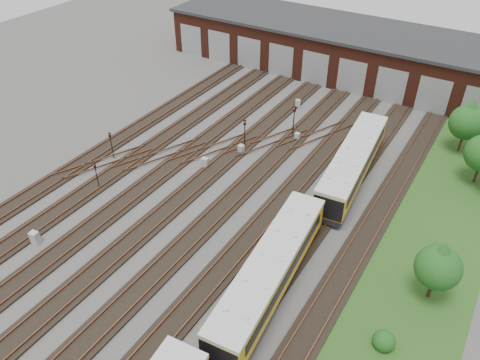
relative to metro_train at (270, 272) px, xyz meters
The scene contains 19 objects.
ground 10.19m from the metro_train, behind, with size 120.00×120.00×0.00m, color #4A4845.
track_network 10.33m from the metro_train, behind, with size 30.40×70.00×0.33m.
maintenance_shed 40.94m from the metro_train, 104.16° to the left, with size 51.00×12.50×6.35m.
grass_verge 13.37m from the metro_train, 47.15° to the left, with size 8.00×55.00×0.05m, color #28501A.
metro_train is the anchor object (origin of this frame).
signal_mast_0 22.99m from the metro_train, 162.86° to the left, with size 0.27×0.26×3.01m.
signal_mast_1 19.55m from the metro_train, behind, with size 0.22×0.21×2.84m.
signal_mast_2 19.56m from the metro_train, 126.69° to the left, with size 0.32×0.31×3.24m.
signal_mast_3 22.07m from the metro_train, 112.34° to the left, with size 0.31×0.29×3.60m.
relay_cabinet_0 19.37m from the metro_train, 163.03° to the right, with size 0.67×0.56×1.11m, color #ACAEB1.
relay_cabinet_1 16.73m from the metro_train, 141.54° to the left, with size 0.65×0.54×1.08m, color #ACAEB1.
relay_cabinet_2 18.44m from the metro_train, 128.18° to the left, with size 0.59×0.49×0.98m, color #ACAEB1.
relay_cabinet_3 29.01m from the metro_train, 112.17° to the left, with size 0.58×0.49×0.97m, color #ACAEB1.
relay_cabinet_4 21.32m from the metro_train, 110.88° to the left, with size 0.53×0.44×0.88m, color #ACAEB1.
tree_0 28.06m from the metro_train, 73.94° to the left, with size 3.58×3.58×5.94m.
tree_3 11.47m from the metro_train, 29.27° to the left, with size 3.18×3.18×5.26m.
bush_0 8.54m from the metro_train, ahead, with size 1.47×1.47×1.47m, color #144513.
bush_1 13.95m from the metro_train, 47.30° to the left, with size 1.26×1.26×1.26m, color #144513.
bush_2 34.77m from the metro_train, 76.15° to the left, with size 1.43×1.43×1.43m, color #144513.
Camera 1 is at (20.13, -19.98, 26.64)m, focal length 35.00 mm.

